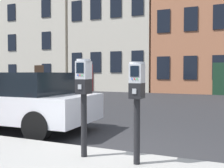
# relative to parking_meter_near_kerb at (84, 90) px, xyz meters

# --- Properties ---
(ground_plane) EXTENTS (160.00, 160.00, 0.00)m
(ground_plane) POSITION_rel_parking_meter_near_kerb_xyz_m (0.28, 0.31, -1.16)
(ground_plane) COLOR #28282B
(parking_meter_near_kerb) EXTENTS (0.22, 0.25, 1.47)m
(parking_meter_near_kerb) POSITION_rel_parking_meter_near_kerb_xyz_m (0.00, 0.00, 0.00)
(parking_meter_near_kerb) COLOR black
(parking_meter_near_kerb) RESTS_ON sidewalk_slab
(parking_meter_twin_adjacent) EXTENTS (0.22, 0.25, 1.42)m
(parking_meter_twin_adjacent) POSITION_rel_parking_meter_near_kerb_xyz_m (0.84, -0.00, -0.04)
(parking_meter_twin_adjacent) COLOR black
(parking_meter_twin_adjacent) RESTS_ON sidewalk_slab
(parked_car_grey_estate) EXTENTS (4.47, 1.95, 1.42)m
(parked_car_grey_estate) POSITION_rel_parking_meter_near_kerb_xyz_m (-3.03, 1.63, -0.41)
(parked_car_grey_estate) COLOR silver
(parked_car_grey_estate) RESTS_ON ground_plane
(townhouse_cream_stone) EXTENTS (7.57, 5.78, 10.78)m
(townhouse_cream_stone) POSITION_rel_parking_meter_near_kerb_xyz_m (-14.09, 17.99, 4.24)
(townhouse_cream_stone) COLOR beige
(townhouse_cream_stone) RESTS_ON ground_plane
(townhouse_brownstone) EXTENTS (6.81, 6.18, 12.35)m
(townhouse_brownstone) POSITION_rel_parking_meter_near_kerb_xyz_m (-6.66, 18.18, 5.02)
(townhouse_brownstone) COLOR beige
(townhouse_brownstone) RESTS_ON ground_plane
(townhouse_green_painted) EXTENTS (7.33, 6.68, 9.74)m
(townhouse_green_painted) POSITION_rel_parking_meter_near_kerb_xyz_m (0.54, 18.43, 3.72)
(townhouse_green_painted) COLOR #B7704C
(townhouse_green_painted) RESTS_ON ground_plane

